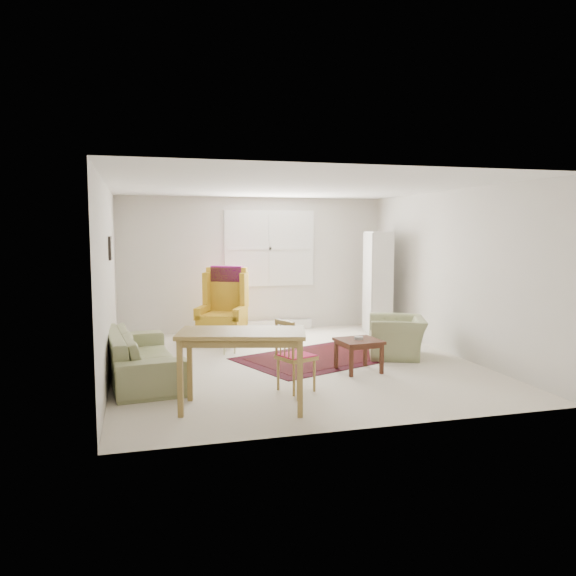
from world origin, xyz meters
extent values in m
cube|color=beige|center=(0.00, 0.00, 0.00)|extent=(5.00, 5.50, 0.01)
cube|color=white|center=(0.00, 0.00, 2.50)|extent=(5.00, 5.50, 0.01)
cube|color=beige|center=(0.00, 2.75, 1.25)|extent=(5.00, 0.04, 2.50)
cube|color=beige|center=(0.00, -2.75, 1.25)|extent=(5.00, 0.04, 2.50)
cube|color=beige|center=(-2.50, 0.00, 1.25)|extent=(0.04, 5.50, 2.50)
cube|color=beige|center=(2.50, 0.00, 1.25)|extent=(0.04, 5.50, 2.50)
cube|color=white|center=(0.30, 2.73, 1.55)|extent=(1.72, 0.06, 1.42)
cube|color=white|center=(0.30, 2.73, 1.55)|extent=(1.60, 0.02, 1.30)
cube|color=silver|center=(0.30, 2.67, 0.09)|extent=(1.60, 0.12, 0.18)
cube|color=black|center=(-2.48, 0.50, 1.65)|extent=(0.03, 0.42, 0.32)
cube|color=tan|center=(-2.46, 0.50, 1.65)|extent=(0.01, 0.34, 0.24)
imported|color=#82885A|center=(-2.10, -0.31, 0.43)|extent=(1.06, 2.20, 0.86)
imported|color=#82885A|center=(1.62, 0.00, 0.36)|extent=(1.08, 1.15, 0.71)
camera|label=1|loc=(-2.14, -7.59, 1.91)|focal=35.00mm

